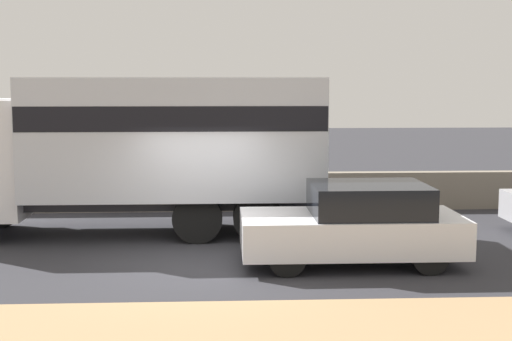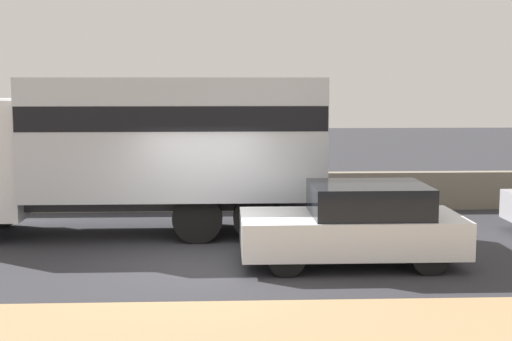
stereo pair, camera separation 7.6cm
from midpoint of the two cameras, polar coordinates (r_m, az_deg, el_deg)
ground_plane at (r=13.32m, az=-4.33°, el=-7.57°), size 80.00×80.00×0.00m
stone_wall_backdrop at (r=18.81m, az=-3.82°, el=-1.72°), size 60.00×0.35×1.00m
box_truck at (r=15.87m, az=-8.91°, el=2.27°), size 8.33×2.53×3.46m
car_hatchback at (r=13.35m, az=8.12°, el=-4.29°), size 4.07×1.88×1.50m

